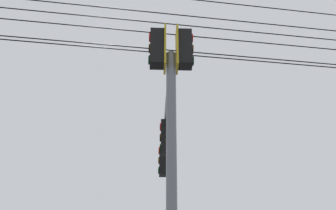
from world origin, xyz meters
name	(u,v)px	position (x,y,z in m)	size (l,w,h in m)	color
signal_mast_assembly	(169,132)	(-1.34, 0.41, 4.94)	(5.88, 1.24, 6.88)	slate
overhead_wire_span	(115,23)	(-0.11, -0.98, 6.89)	(0.32, 27.21, 2.27)	black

